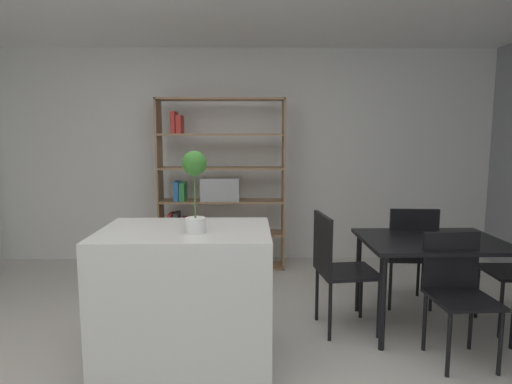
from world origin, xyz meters
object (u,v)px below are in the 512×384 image
object	(u,v)px
dining_chair_island_side	(335,262)
open_bookshelf	(215,186)
potted_plant_on_island	(195,182)
dining_chair_far	(410,249)
dining_chair_near	(456,284)
dining_table	(431,249)
kitchen_island	(187,296)

from	to	relation	value
dining_chair_island_side	open_bookshelf	bearing A→B (deg)	26.59
potted_plant_on_island	dining_chair_far	world-z (taller)	potted_plant_on_island
dining_chair_near	dining_chair_far	bearing A→B (deg)	87.88
dining_chair_island_side	dining_chair_near	size ratio (longest dim) A/B	1.08
dining_chair_far	dining_chair_near	xyz separation A→B (m)	(0.00, -0.87, -0.02)
dining_table	dining_chair_far	bearing A→B (deg)	90.92
potted_plant_on_island	open_bookshelf	world-z (taller)	open_bookshelf
dining_chair_near	open_bookshelf	bearing A→B (deg)	128.95
dining_table	dining_chair_island_side	bearing A→B (deg)	-179.17
kitchen_island	dining_chair_near	distance (m)	1.86
kitchen_island	dining_chair_near	xyz separation A→B (m)	(1.86, 0.05, 0.06)
kitchen_island	open_bookshelf	size ratio (longest dim) A/B	0.57
dining_table	kitchen_island	bearing A→B (deg)	-165.41
dining_table	dining_chair_far	world-z (taller)	dining_chair_far
dining_chair_island_side	potted_plant_on_island	bearing A→B (deg)	113.18
kitchen_island	potted_plant_on_island	size ratio (longest dim) A/B	2.16
potted_plant_on_island	dining_chair_far	distance (m)	2.17
open_bookshelf	dining_chair_island_side	bearing A→B (deg)	-57.07
open_bookshelf	potted_plant_on_island	bearing A→B (deg)	-88.60
dining_chair_island_side	dining_chair_far	world-z (taller)	dining_chair_island_side
dining_chair_island_side	dining_chair_far	xyz separation A→B (m)	(0.75, 0.44, -0.02)
kitchen_island	dining_table	size ratio (longest dim) A/B	1.04
dining_table	dining_chair_near	bearing A→B (deg)	-90.47
potted_plant_on_island	dining_chair_near	world-z (taller)	potted_plant_on_island
dining_chair_island_side	dining_chair_near	world-z (taller)	dining_chair_island_side
potted_plant_on_island	dining_chair_island_side	size ratio (longest dim) A/B	0.56
kitchen_island	dining_chair_far	bearing A→B (deg)	26.26
dining_chair_island_side	dining_chair_near	distance (m)	0.87
dining_chair_island_side	dining_chair_near	bearing A→B (deg)	-125.77
potted_plant_on_island	dining_chair_far	bearing A→B (deg)	29.89
dining_chair_island_side	dining_chair_near	xyz separation A→B (m)	(0.76, -0.43, -0.04)
open_bookshelf	dining_chair_far	world-z (taller)	open_bookshelf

